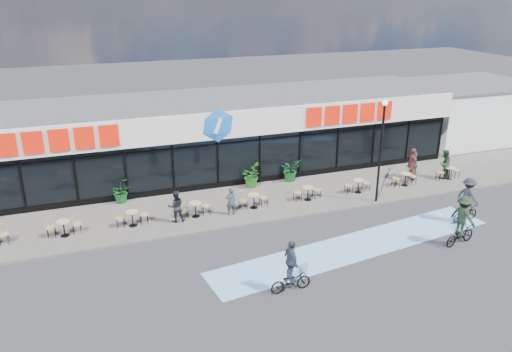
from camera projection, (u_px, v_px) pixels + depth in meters
The scene contains 25 objects.
ground at pixel (261, 245), 22.16m from camera, with size 120.00×120.00×0.00m, color #28282B.
sidewalk at pixel (231, 205), 26.10m from camera, with size 44.00×5.00×0.10m, color #615C56.
bike_lane at pixel (357, 246), 22.09m from camera, with size 14.00×2.20×0.01m, color #6C9ECD.
building at pixel (204, 136), 30.06m from camera, with size 30.60×6.57×4.75m.
neighbour_building at pixel (466, 110), 37.53m from camera, with size 9.20×7.20×4.11m.
lamp_post at pixel (381, 143), 25.31m from camera, with size 0.28×0.28×5.43m.
bistro_set_1 at pixel (64, 226), 22.71m from camera, with size 1.54×0.62×0.90m.
bistro_set_2 at pixel (132, 216), 23.67m from camera, with size 1.54×0.62×0.90m.
bistro_set_3 at pixel (195, 207), 24.62m from camera, with size 1.54×0.62×0.90m.
bistro_set_4 at pixel (253, 199), 25.58m from camera, with size 1.54×0.62×0.90m.
bistro_set_5 at pixel (307, 191), 26.54m from camera, with size 1.54×0.62×0.90m.
bistro_set_6 at pixel (358, 184), 27.50m from camera, with size 1.54×0.62×0.90m.
bistro_set_7 at pixel (404, 177), 28.45m from camera, with size 1.54×0.62×0.90m.
bistro_set_8 at pixel (448, 171), 29.41m from camera, with size 1.54×0.62×0.90m.
potted_plant_left at pixel (120, 192), 26.15m from camera, with size 1.07×0.92×1.19m, color #154A1A.
potted_plant_mid at pixel (251, 175), 28.20m from camera, with size 1.18×1.02×1.31m, color #215F1B.
potted_plant_right at pixel (290, 170), 29.09m from camera, with size 1.16×1.01×1.29m, color #14471E.
patron_left at pixel (231, 201), 24.65m from camera, with size 0.52×0.34×1.44m, color #293640.
patron_right at pixel (176, 206), 23.90m from camera, with size 0.78×0.61×1.60m, color black.
pedestrian_a at pixel (413, 164), 29.55m from camera, with size 0.77×0.50×1.58m, color #1B311D.
pedestrian_b at pixel (412, 164), 29.11m from camera, with size 1.12×0.47×1.91m, color brown.
pedestrian_c at pixel (444, 164), 29.31m from camera, with size 0.85×0.66×1.75m, color #1D341E.
cyclist_a at pixel (462, 223), 21.91m from camera, with size 1.80×1.32×2.31m.
cyclist_b at pixel (467, 202), 24.09m from camera, with size 1.64×1.24×2.24m.
cyclist_c at pixel (291, 272), 18.55m from camera, with size 1.63×1.01×2.14m.
Camera 1 is at (-6.78, -18.39, 10.79)m, focal length 35.00 mm.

